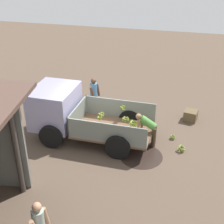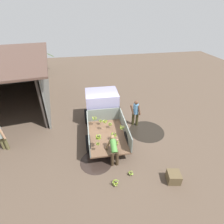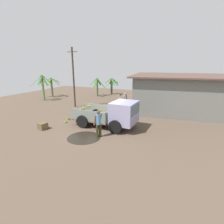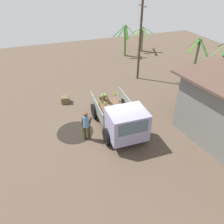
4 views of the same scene
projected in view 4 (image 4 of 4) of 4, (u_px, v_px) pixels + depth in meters
ground at (116, 124)px, 13.03m from camera, size 36.00×36.00×0.00m
mud_patch_0 at (116, 106)px, 14.71m from camera, size 1.55×1.55×0.01m
mud_patch_1 at (75, 132)px, 12.39m from camera, size 2.08×2.08×0.01m
cargo_truck at (124, 121)px, 11.49m from camera, size 4.63×2.32×1.95m
utility_pole at (140, 41)px, 16.66m from camera, size 1.17×0.17×5.99m
banana_palm_0 at (142, 38)px, 23.49m from camera, size 2.64×2.28×2.57m
banana_palm_1 at (125, 40)px, 22.08m from camera, size 1.98×1.91×3.09m
banana_palm_2 at (197, 51)px, 20.15m from camera, size 2.11×2.09×2.49m
person_foreground_visitor at (86, 125)px, 11.41m from camera, size 0.45×0.67×1.71m
person_worker_loading at (104, 98)px, 14.12m from camera, size 0.80×0.62×1.26m
person_bystander_near_shed at (190, 95)px, 14.17m from camera, size 0.40×0.63×1.64m
banana_bunch_on_ground_0 at (101, 96)px, 15.52m from camera, size 0.32×0.32×0.24m
banana_bunch_on_ground_1 at (92, 101)px, 15.03m from camera, size 0.22×0.23×0.19m
wooden_crate_0 at (65, 100)px, 14.97m from camera, size 0.62×0.62×0.46m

